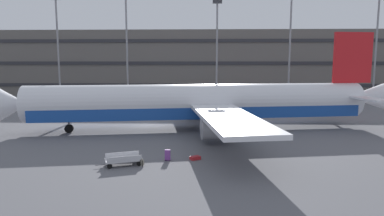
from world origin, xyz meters
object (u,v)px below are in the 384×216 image
(suitcase_scuffed, at_px, (168,155))
(baggage_cart, at_px, (123,159))
(suitcase_upright, at_px, (195,158))
(airliner, at_px, (203,103))
(backpack_silver, at_px, (142,163))

(suitcase_scuffed, bearing_deg, baggage_cart, -157.75)
(suitcase_upright, distance_m, baggage_cart, 5.44)
(airliner, relative_size, baggage_cart, 12.90)
(airliner, bearing_deg, baggage_cart, -113.02)
(airliner, distance_m, backpack_silver, 14.63)
(suitcase_scuffed, xyz_separation_m, suitcase_upright, (2.09, 0.36, -0.32))
(airliner, distance_m, suitcase_scuffed, 12.80)
(airliner, height_order, suitcase_upright, airliner)
(suitcase_scuffed, height_order, suitcase_upright, suitcase_scuffed)
(suitcase_scuffed, height_order, backpack_silver, suitcase_scuffed)
(backpack_silver, distance_m, baggage_cart, 1.43)
(suitcase_upright, distance_m, backpack_silver, 4.18)
(airliner, height_order, backpack_silver, airliner)
(baggage_cart, bearing_deg, backpack_silver, -6.77)
(suitcase_scuffed, bearing_deg, airliner, 77.79)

